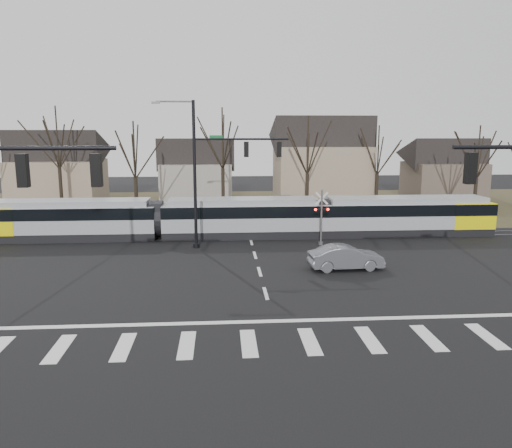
{
  "coord_description": "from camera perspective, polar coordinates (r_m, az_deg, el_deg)",
  "views": [
    {
      "loc": [
        -2.2,
        -22.21,
        8.11
      ],
      "look_at": [
        0.0,
        9.0,
        2.3
      ],
      "focal_mm": 35.0,
      "sensor_mm": 36.0,
      "label": 1
    }
  ],
  "objects": [
    {
      "name": "lane_dashes",
      "position": [
        39.12,
        -0.72,
        -1.44
      ],
      "size": [
        0.18,
        30.0,
        0.01
      ],
      "color": "silver",
      "rests_on": "ground"
    },
    {
      "name": "signal_pole_far",
      "position": [
        34.79,
        -4.39,
        6.52
      ],
      "size": [
        9.28,
        0.44,
        10.2
      ],
      "color": "black",
      "rests_on": "ground"
    },
    {
      "name": "sedan",
      "position": [
        30.26,
        10.23,
        -3.77
      ],
      "size": [
        2.1,
        4.63,
        1.46
      ],
      "primitive_type": "imported",
      "rotation": [
        0.0,
        0.0,
        1.63
      ],
      "color": "#595A61",
      "rests_on": "ground"
    },
    {
      "name": "tram",
      "position": [
        38.78,
        -1.72,
        0.92
      ],
      "size": [
        39.82,
        2.96,
        3.02
      ],
      "color": "gray",
      "rests_on": "ground"
    },
    {
      "name": "crosswalk",
      "position": [
        20.05,
        2.69,
        -13.33
      ],
      "size": [
        27.0,
        2.6,
        0.01
      ],
      "color": "silver",
      "rests_on": "ground"
    },
    {
      "name": "rail_pair",
      "position": [
        38.92,
        -0.7,
        -1.46
      ],
      "size": [
        90.0,
        1.52,
        0.06
      ],
      "color": "#59595E",
      "rests_on": "ground"
    },
    {
      "name": "tree_row",
      "position": [
        48.49,
        0.95,
        6.84
      ],
      "size": [
        59.2,
        7.2,
        10.0
      ],
      "color": "black",
      "rests_on": "ground"
    },
    {
      "name": "house_d",
      "position": [
        63.06,
        20.65,
        6.09
      ],
      "size": [
        8.64,
        7.56,
        7.65
      ],
      "color": "brown",
      "rests_on": "ground"
    },
    {
      "name": "house_b",
      "position": [
        58.42,
        -6.81,
        6.39
      ],
      "size": [
        8.64,
        7.56,
        7.65
      ],
      "color": "gray",
      "rests_on": "ground"
    },
    {
      "name": "grass_verge",
      "position": [
        54.85,
        -1.69,
        2.02
      ],
      "size": [
        140.0,
        28.0,
        0.01
      ],
      "primitive_type": "cube",
      "color": "#38331E",
      "rests_on": "ground"
    },
    {
      "name": "rail_crossing_signal",
      "position": [
        36.27,
        7.48,
        0.55
      ],
      "size": [
        1.08,
        0.36,
        4.0
      ],
      "color": "#59595B",
      "rests_on": "ground"
    },
    {
      "name": "stop_line",
      "position": [
        22.07,
        2.01,
        -11.03
      ],
      "size": [
        28.0,
        0.35,
        0.01
      ],
      "primitive_type": "cube",
      "color": "silver",
      "rests_on": "ground"
    },
    {
      "name": "house_a",
      "position": [
        59.07,
        -21.7,
        6.24
      ],
      "size": [
        9.72,
        8.64,
        8.6
      ],
      "color": "gray",
      "rests_on": "ground"
    },
    {
      "name": "house_c",
      "position": [
        56.41,
        7.49,
        7.51
      ],
      "size": [
        10.8,
        8.64,
        10.1
      ],
      "color": "gray",
      "rests_on": "ground"
    },
    {
      "name": "ground",
      "position": [
        23.75,
        1.55,
        -9.46
      ],
      "size": [
        140.0,
        140.0,
        0.0
      ],
      "primitive_type": "plane",
      "color": "black"
    }
  ]
}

